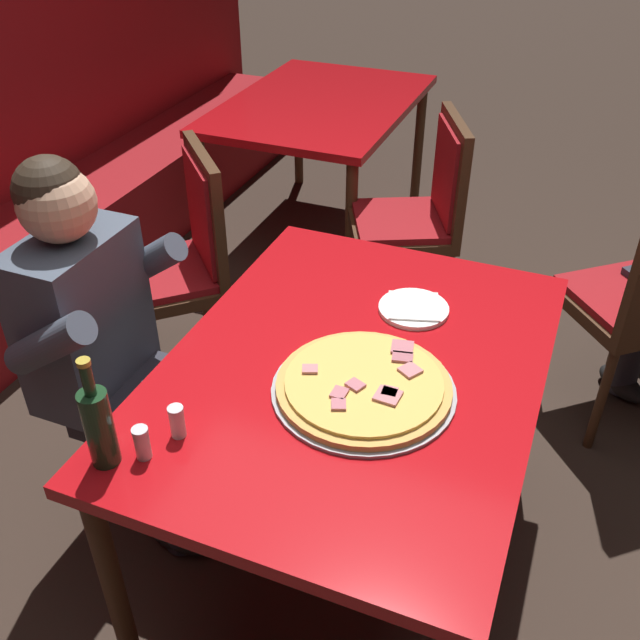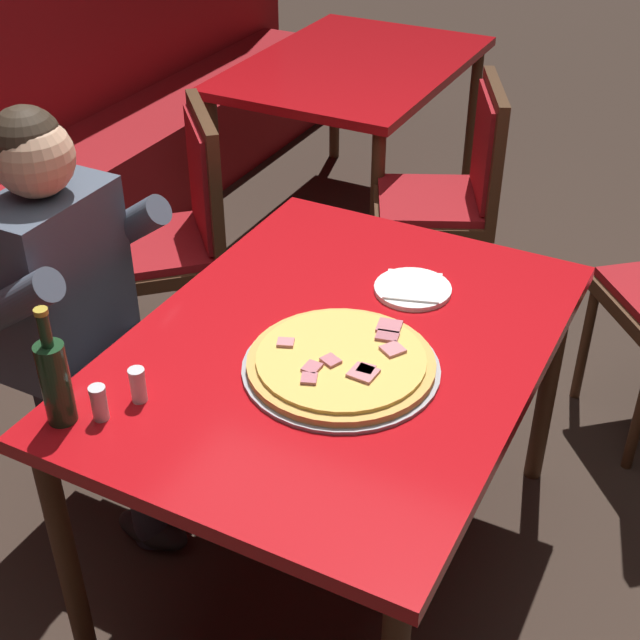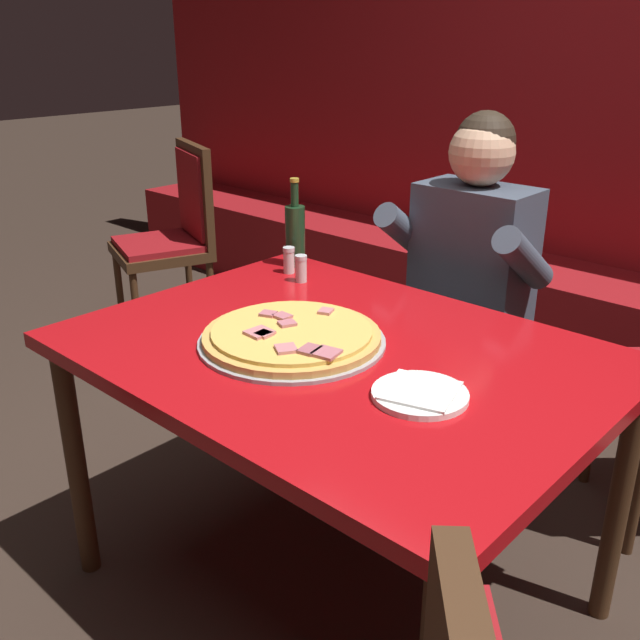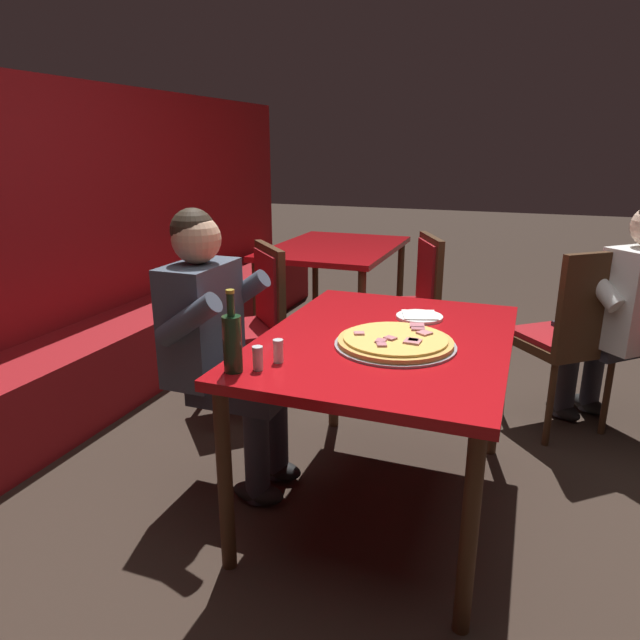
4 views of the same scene
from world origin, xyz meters
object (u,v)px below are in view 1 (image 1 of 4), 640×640
(shaker_red_pepper_flakes, at_px, (142,444))
(background_dining_table, at_px, (321,116))
(plate_white_paper, at_px, (414,308))
(beer_bottle, at_px, (99,425))
(pizza, at_px, (364,386))
(dining_chair_near_right, at_px, (181,256))
(shaker_parmesan, at_px, (177,423))
(dining_chair_by_booth, at_px, (420,209))
(main_dining_table, at_px, (353,386))
(diner_seated_blue_shirt, at_px, (112,344))

(shaker_red_pepper_flakes, bearing_deg, background_dining_table, 12.88)
(plate_white_paper, height_order, beer_bottle, beer_bottle)
(pizza, bearing_deg, dining_chair_near_right, 54.18)
(shaker_parmesan, distance_m, dining_chair_by_booth, 1.79)
(pizza, distance_m, shaker_red_pepper_flakes, 0.56)
(pizza, height_order, shaker_parmesan, shaker_parmesan)
(main_dining_table, bearing_deg, background_dining_table, 24.30)
(shaker_red_pepper_flakes, distance_m, dining_chair_near_right, 1.31)
(dining_chair_near_right, xyz_separation_m, dining_chair_by_booth, (0.73, -0.77, 0.01))
(main_dining_table, distance_m, beer_bottle, 0.70)
(plate_white_paper, relative_size, dining_chair_near_right, 0.21)
(beer_bottle, height_order, shaker_red_pepper_flakes, beer_bottle)
(diner_seated_blue_shirt, bearing_deg, main_dining_table, -81.94)
(shaker_parmesan, xyz_separation_m, diner_seated_blue_shirt, (0.31, 0.43, -0.11))
(plate_white_paper, relative_size, diner_seated_blue_shirt, 0.16)
(dining_chair_by_booth, bearing_deg, dining_chair_near_right, 133.70)
(main_dining_table, distance_m, pizza, 0.15)
(pizza, distance_m, diner_seated_blue_shirt, 0.79)
(pizza, distance_m, background_dining_table, 2.32)
(dining_chair_near_right, distance_m, dining_chair_by_booth, 1.06)
(pizza, height_order, shaker_red_pepper_flakes, shaker_red_pepper_flakes)
(shaker_red_pepper_flakes, relative_size, dining_chair_near_right, 0.09)
(shaker_red_pepper_flakes, relative_size, shaker_parmesan, 1.00)
(dining_chair_by_booth, bearing_deg, background_dining_table, 48.45)
(beer_bottle, xyz_separation_m, shaker_parmesan, (0.13, -0.11, -0.07))
(beer_bottle, xyz_separation_m, diner_seated_blue_shirt, (0.44, 0.32, -0.18))
(plate_white_paper, height_order, shaker_parmesan, shaker_parmesan)
(pizza, bearing_deg, diner_seated_blue_shirt, 90.37)
(beer_bottle, bearing_deg, background_dining_table, 11.10)
(diner_seated_blue_shirt, relative_size, dining_chair_near_right, 1.29)
(main_dining_table, bearing_deg, dining_chair_by_booth, 7.39)
(main_dining_table, bearing_deg, pizza, -147.68)
(plate_white_paper, height_order, dining_chair_near_right, dining_chair_near_right)
(main_dining_table, xyz_separation_m, dining_chair_near_right, (0.63, 0.94, -0.13))
(background_dining_table, bearing_deg, plate_white_paper, -149.93)
(shaker_red_pepper_flakes, height_order, background_dining_table, shaker_red_pepper_flakes)
(main_dining_table, height_order, dining_chair_near_right, dining_chair_near_right)
(shaker_parmesan, relative_size, dining_chair_by_booth, 0.09)
(main_dining_table, xyz_separation_m, background_dining_table, (2.01, 0.91, -0.00))
(pizza, height_order, dining_chair_near_right, dining_chair_near_right)
(main_dining_table, xyz_separation_m, dining_chair_by_booth, (1.36, 0.18, -0.12))
(plate_white_paper, xyz_separation_m, dining_chair_near_right, (0.32, 1.02, -0.21))
(pizza, distance_m, beer_bottle, 0.65)
(shaker_red_pepper_flakes, height_order, dining_chair_by_booth, dining_chair_by_booth)
(shaker_red_pepper_flakes, bearing_deg, dining_chair_near_right, 28.40)
(plate_white_paper, distance_m, background_dining_table, 1.97)
(dining_chair_near_right, bearing_deg, beer_bottle, -155.36)
(main_dining_table, distance_m, shaker_red_pepper_flakes, 0.61)
(main_dining_table, relative_size, dining_chair_by_booth, 1.35)
(background_dining_table, bearing_deg, beer_bottle, -168.90)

